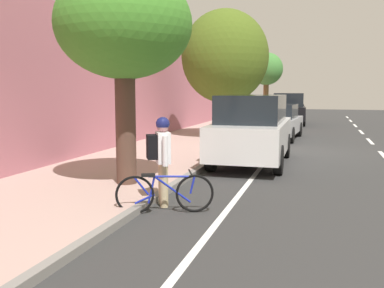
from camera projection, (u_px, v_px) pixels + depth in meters
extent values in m
plane|color=#2F2F2F|center=(291.00, 151.00, 15.19)|extent=(69.47, 69.47, 0.00)
cube|color=tan|center=(182.00, 145.00, 16.34)|extent=(3.84, 43.42, 0.13)
cube|color=gray|center=(234.00, 147.00, 15.77)|extent=(0.16, 43.42, 0.13)
cube|color=white|center=(347.00, 117.00, 33.93)|extent=(0.14, 2.20, 0.01)
cube|color=white|center=(351.00, 121.00, 29.94)|extent=(0.14, 2.20, 0.01)
cube|color=white|center=(355.00, 125.00, 25.95)|extent=(0.14, 2.20, 0.01)
cube|color=white|center=(361.00, 132.00, 21.95)|extent=(0.14, 2.20, 0.01)
cube|color=white|center=(370.00, 141.00, 17.96)|extent=(0.14, 2.20, 0.01)
cube|color=white|center=(384.00, 156.00, 13.97)|extent=(0.14, 2.20, 0.01)
cube|color=white|center=(274.00, 150.00, 15.36)|extent=(0.12, 43.42, 0.01)
cube|color=#B76B7B|center=(129.00, 87.00, 16.69)|extent=(0.50, 43.42, 4.50)
cube|color=black|center=(288.00, 112.00, 26.99)|extent=(2.29, 5.41, 0.80)
cube|color=black|center=(289.00, 100.00, 26.00)|extent=(1.82, 1.61, 0.80)
cube|color=black|center=(289.00, 104.00, 28.09)|extent=(2.02, 2.76, 0.12)
cylinder|color=black|center=(272.00, 119.00, 25.65)|extent=(0.27, 0.81, 0.80)
cylinder|color=black|center=(304.00, 120.00, 25.25)|extent=(0.27, 0.81, 0.80)
cylinder|color=black|center=(275.00, 116.00, 28.83)|extent=(0.27, 0.81, 0.80)
cylinder|color=black|center=(302.00, 116.00, 28.42)|extent=(0.27, 0.81, 0.80)
cube|color=#B7BABF|center=(277.00, 125.00, 18.81)|extent=(2.05, 4.51, 0.64)
cube|color=black|center=(277.00, 111.00, 18.73)|extent=(1.69, 2.20, 0.60)
cylinder|color=black|center=(252.00, 134.00, 17.85)|extent=(0.26, 0.67, 0.66)
cylinder|color=black|center=(291.00, 135.00, 17.29)|extent=(0.26, 0.67, 0.66)
cylinder|color=black|center=(264.00, 128.00, 20.39)|extent=(0.26, 0.67, 0.66)
cylinder|color=black|center=(299.00, 129.00, 19.82)|extent=(0.26, 0.67, 0.66)
cube|color=white|center=(252.00, 137.00, 12.40)|extent=(1.95, 4.72, 0.90)
cube|color=black|center=(253.00, 108.00, 12.30)|extent=(1.71, 3.12, 0.76)
cylinder|color=black|center=(211.00, 157.00, 11.30)|extent=(0.23, 0.76, 0.76)
cylinder|color=black|center=(278.00, 160.00, 10.83)|extent=(0.23, 0.76, 0.76)
cylinder|color=black|center=(232.00, 144.00, 14.08)|extent=(0.23, 0.76, 0.76)
cylinder|color=black|center=(286.00, 146.00, 13.60)|extent=(0.23, 0.76, 0.76)
torus|color=black|center=(195.00, 193.00, 7.49)|extent=(0.64, 0.30, 0.67)
torus|color=black|center=(135.00, 195.00, 7.38)|extent=(0.64, 0.30, 0.67)
cylinder|color=#1926A5|center=(172.00, 189.00, 7.44)|extent=(0.61, 0.28, 0.50)
cylinder|color=#1926A5|center=(151.00, 190.00, 7.40)|extent=(0.14, 0.09, 0.46)
cylinder|color=#1926A5|center=(169.00, 176.00, 7.40)|extent=(0.69, 0.32, 0.05)
cylinder|color=#1926A5|center=(145.00, 199.00, 7.41)|extent=(0.34, 0.17, 0.18)
cylinder|color=#1926A5|center=(142.00, 186.00, 7.37)|extent=(0.26, 0.13, 0.32)
cylinder|color=#1926A5|center=(193.00, 185.00, 7.47)|extent=(0.12, 0.08, 0.33)
cube|color=black|center=(148.00, 175.00, 7.36)|extent=(0.26, 0.19, 0.05)
cylinder|color=black|center=(190.00, 172.00, 7.43)|extent=(0.20, 0.44, 0.03)
cylinder|color=#C6B284|center=(164.00, 186.00, 7.82)|extent=(0.15, 0.15, 0.80)
cylinder|color=#C6B284|center=(162.00, 183.00, 8.01)|extent=(0.15, 0.15, 0.80)
cube|color=white|center=(163.00, 148.00, 7.83)|extent=(0.39, 0.44, 0.57)
cylinder|color=white|center=(165.00, 151.00, 7.58)|extent=(0.10, 0.10, 0.54)
cylinder|color=white|center=(161.00, 147.00, 8.08)|extent=(0.10, 0.10, 0.54)
sphere|color=#B1787A|center=(163.00, 126.00, 7.78)|extent=(0.23, 0.23, 0.23)
sphere|color=navy|center=(163.00, 124.00, 7.77)|extent=(0.25, 0.25, 0.25)
cube|color=black|center=(152.00, 147.00, 7.78)|extent=(0.31, 0.35, 0.44)
cylinder|color=brown|center=(266.00, 97.00, 32.14)|extent=(0.39, 0.39, 2.91)
ellipsoid|color=#3E7B35|center=(266.00, 69.00, 31.87)|extent=(2.43, 2.43, 2.40)
cylinder|color=brown|center=(224.00, 109.00, 18.46)|extent=(0.36, 0.36, 2.41)
ellipsoid|color=#49601C|center=(225.00, 56.00, 18.19)|extent=(3.70, 3.70, 3.94)
cylinder|color=#4D352A|center=(126.00, 124.00, 9.14)|extent=(0.43, 0.43, 2.58)
ellipsoid|color=#408329|center=(124.00, 24.00, 8.89)|extent=(2.85, 2.85, 2.27)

